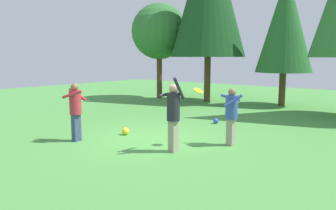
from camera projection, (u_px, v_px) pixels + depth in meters
The scene contains 9 objects.
ground_plane at pixel (155, 139), 9.96m from camera, with size 40.00×40.00×0.00m, color #4C9342.
person_thrower at pixel (173, 112), 8.51m from camera, with size 0.55×0.62×1.96m.
person_catcher at pixel (231, 112), 9.16m from camera, with size 0.72×0.71×1.61m.
person_bystander at pixel (75, 107), 9.63m from camera, with size 0.73×0.70×1.71m.
frisbee at pixel (198, 91), 9.08m from camera, with size 0.28×0.29×0.15m.
ball_blue at pixel (216, 121), 12.35m from camera, with size 0.20×0.20×0.20m, color blue.
ball_yellow at pixel (126, 131), 10.53m from camera, with size 0.24×0.24×0.24m, color yellow.
tree_center at pixel (285, 23), 16.43m from camera, with size 2.79×2.79×6.65m.
tree_far_left at pixel (159, 32), 19.68m from camera, with size 3.29×3.29×5.63m.
Camera 1 is at (6.39, -7.33, 2.43)m, focal length 35.44 mm.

